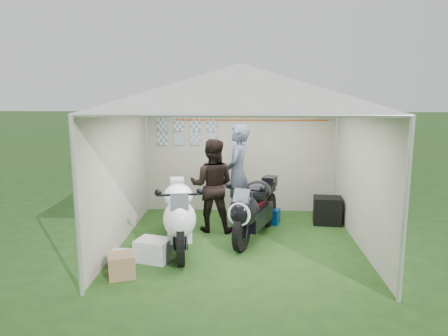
% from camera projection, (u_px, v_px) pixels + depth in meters
% --- Properties ---
extents(ground, '(80.00, 80.00, 0.00)m').
position_uv_depth(ground, '(239.00, 243.00, 7.48)').
color(ground, '#214018').
rests_on(ground, ground).
extents(canopy_tent, '(5.66, 5.66, 3.00)m').
position_uv_depth(canopy_tent, '(240.00, 90.00, 7.04)').
color(canopy_tent, silver).
rests_on(canopy_tent, ground).
extents(motorcycle_white, '(0.72, 2.20, 1.09)m').
position_uv_depth(motorcycle_white, '(179.00, 214.00, 7.06)').
color(motorcycle_white, black).
rests_on(motorcycle_white, ground).
extents(motorcycle_black, '(0.98, 2.03, 1.04)m').
position_uv_depth(motorcycle_black, '(254.00, 207.00, 7.55)').
color(motorcycle_black, black).
rests_on(motorcycle_black, ground).
extents(paddock_stand, '(0.45, 0.36, 0.29)m').
position_uv_depth(paddock_stand, '(269.00, 216.00, 8.51)').
color(paddock_stand, blue).
rests_on(paddock_stand, ground).
extents(person_dark_jacket, '(0.88, 0.72, 1.71)m').
position_uv_depth(person_dark_jacket, '(212.00, 185.00, 7.97)').
color(person_dark_jacket, black).
rests_on(person_dark_jacket, ground).
extents(person_blue_jacket, '(0.59, 0.78, 1.93)m').
position_uv_depth(person_blue_jacket, '(238.00, 174.00, 8.45)').
color(person_blue_jacket, slate).
rests_on(person_blue_jacket, ground).
extents(equipment_box, '(0.57, 0.48, 0.53)m').
position_uv_depth(equipment_box, '(327.00, 210.00, 8.47)').
color(equipment_box, black).
rests_on(equipment_box, ground).
extents(crate_0, '(0.59, 0.52, 0.33)m').
position_uv_depth(crate_0, '(153.00, 250.00, 6.69)').
color(crate_0, silver).
rests_on(crate_0, ground).
extents(crate_1, '(0.46, 0.46, 0.32)m').
position_uv_depth(crate_1, '(121.00, 265.00, 6.12)').
color(crate_1, '#8C6849').
rests_on(crate_1, ground).
extents(crate_2, '(0.32, 0.27, 0.22)m').
position_uv_depth(crate_2, '(121.00, 258.00, 6.50)').
color(crate_2, '#B4BABE').
rests_on(crate_2, ground).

